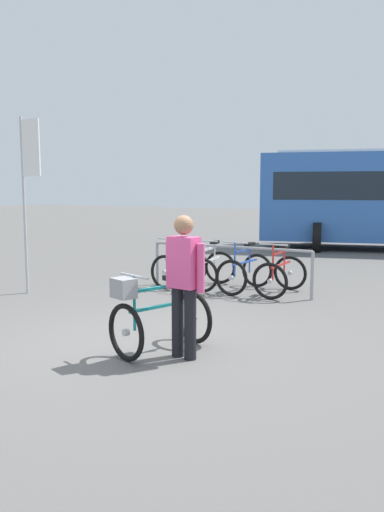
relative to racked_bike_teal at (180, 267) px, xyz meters
The scene contains 9 objects.
ground_plane 4.08m from the racked_bike_teal, 68.97° to the right, with size 80.00×80.00×0.00m, color #605E5B.
bike_rack_rail 1.21m from the racked_bike_teal, ahead, with size 3.21×0.09×0.88m.
racked_bike_teal is the anchor object (origin of this frame).
racked_bike_white 0.70m from the racked_bike_teal, ahead, with size 0.75×1.14×0.97m.
racked_bike_blue 1.40m from the racked_bike_teal, ahead, with size 0.79×1.19×0.98m.
racked_bike_red 2.10m from the racked_bike_teal, ahead, with size 0.72×1.15×0.98m.
featured_bicycle 4.39m from the racked_bike_teal, 65.08° to the right, with size 1.00×1.26×0.97m.
person_with_featured_bike 4.59m from the racked_bike_teal, 60.75° to the right, with size 0.52×0.25×1.64m.
banner_flag 3.40m from the racked_bike_teal, 134.32° to the right, with size 0.45×0.05×3.20m.
Camera 1 is at (3.52, -5.31, 1.94)m, focal length 36.70 mm.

